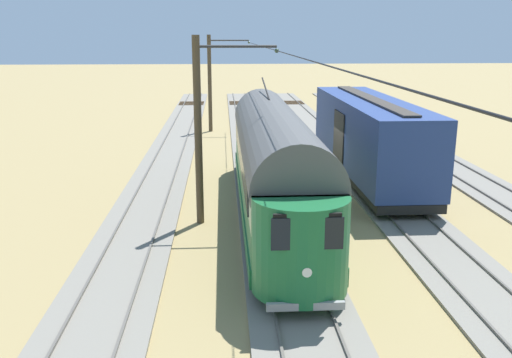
# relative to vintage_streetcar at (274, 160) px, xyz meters

# --- Properties ---
(ground_plane) EXTENTS (220.00, 220.00, 0.00)m
(ground_plane) POSITION_rel_vintage_streetcar_xyz_m (-2.57, -5.32, -2.26)
(ground_plane) COLOR #937F51
(track_streetcar_siding) EXTENTS (2.80, 80.00, 0.18)m
(track_streetcar_siding) POSITION_rel_vintage_streetcar_xyz_m (-10.28, -5.64, -2.21)
(track_streetcar_siding) COLOR slate
(track_streetcar_siding) RESTS_ON ground
(track_adjacent_siding) EXTENTS (2.80, 80.00, 0.18)m
(track_adjacent_siding) POSITION_rel_vintage_streetcar_xyz_m (-5.14, -5.64, -2.21)
(track_adjacent_siding) COLOR slate
(track_adjacent_siding) RESTS_ON ground
(track_third_siding) EXTENTS (2.80, 80.00, 0.18)m
(track_third_siding) POSITION_rel_vintage_streetcar_xyz_m (0.00, -5.64, -2.21)
(track_third_siding) COLOR slate
(track_third_siding) RESTS_ON ground
(track_outer_siding) EXTENTS (2.80, 80.00, 0.18)m
(track_outer_siding) POSITION_rel_vintage_streetcar_xyz_m (5.14, -5.64, -2.21)
(track_outer_siding) COLOR slate
(track_outer_siding) RESTS_ON ground
(vintage_streetcar) EXTENTS (2.65, 17.32, 4.76)m
(vintage_streetcar) POSITION_rel_vintage_streetcar_xyz_m (0.00, 0.00, 0.00)
(vintage_streetcar) COLOR #196033
(vintage_streetcar) RESTS_ON ground
(coach_adjacent) EXTENTS (2.96, 13.38, 3.85)m
(coach_adjacent) POSITION_rel_vintage_streetcar_xyz_m (-5.14, -5.36, -0.10)
(coach_adjacent) COLOR navy
(coach_adjacent) RESTS_ON ground
(catenary_pole_foreground) EXTENTS (3.08, 0.28, 6.95)m
(catenary_pole_foreground) POSITION_rel_vintage_streetcar_xyz_m (2.77, -19.77, 1.39)
(catenary_pole_foreground) COLOR #4C3D28
(catenary_pole_foreground) RESTS_ON ground
(catenary_pole_mid_near) EXTENTS (3.08, 0.28, 6.95)m
(catenary_pole_mid_near) POSITION_rel_vintage_streetcar_xyz_m (2.77, 0.71, 1.39)
(catenary_pole_mid_near) COLOR #4C3D28
(catenary_pole_mid_near) RESTS_ON ground
(overhead_wire_run) EXTENTS (2.88, 44.95, 0.18)m
(overhead_wire_run) POSITION_rel_vintage_streetcar_xyz_m (0.06, -0.10, 4.15)
(overhead_wire_run) COLOR black
(overhead_wire_run) RESTS_ON ground
(track_end_bumper) EXTENTS (1.80, 0.60, 0.80)m
(track_end_bumper) POSITION_rel_vintage_streetcar_xyz_m (-10.28, -16.82, -1.86)
(track_end_bumper) COLOR #B2A519
(track_end_bumper) RESTS_ON ground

